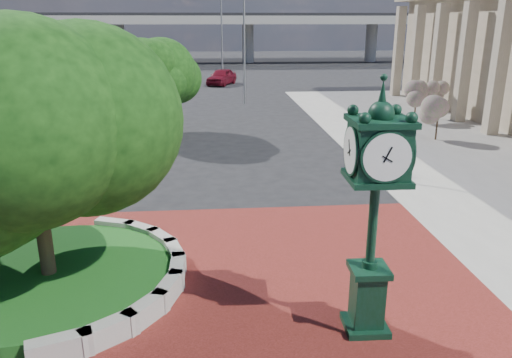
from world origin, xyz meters
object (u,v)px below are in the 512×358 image
(post_clock, at_px, (374,202))
(street_lamp_near, at_px, (247,35))
(street_lamp_far, at_px, (224,28))
(parked_car, at_px, (222,77))

(post_clock, relative_size, street_lamp_near, 0.60)
(post_clock, bearing_deg, street_lamp_far, 92.23)
(parked_car, height_order, street_lamp_near, street_lamp_near)
(street_lamp_near, relative_size, street_lamp_far, 0.93)
(parked_car, distance_m, street_lamp_far, 5.76)
(parked_car, bearing_deg, street_lamp_near, -59.88)
(street_lamp_near, bearing_deg, post_clock, -89.22)
(post_clock, xyz_separation_m, parked_car, (-2.22, 43.81, -2.15))
(street_lamp_near, bearing_deg, parked_car, 98.01)
(parked_car, xyz_separation_m, street_lamp_near, (1.79, -12.74, 4.50))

